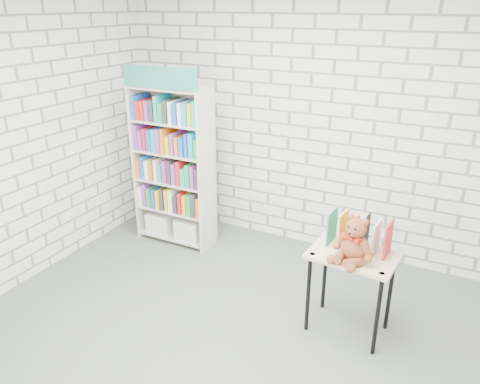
% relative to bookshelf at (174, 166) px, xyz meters
% --- Properties ---
extents(ground, '(4.50, 4.50, 0.00)m').
position_rel_bookshelf_xyz_m(ground, '(1.36, -1.36, -0.94)').
color(ground, '#51594B').
rests_on(ground, ground).
extents(room_shell, '(4.52, 4.02, 2.81)m').
position_rel_bookshelf_xyz_m(room_shell, '(1.36, -1.36, 0.85)').
color(room_shell, silver).
rests_on(room_shell, ground).
extents(bookshelf, '(0.92, 0.36, 2.06)m').
position_rel_bookshelf_xyz_m(bookshelf, '(0.00, 0.00, 0.00)').
color(bookshelf, beige).
rests_on(bookshelf, ground).
extents(display_table, '(0.73, 0.53, 0.75)m').
position_rel_bookshelf_xyz_m(display_table, '(2.26, -0.73, -0.29)').
color(display_table, tan).
rests_on(display_table, ground).
extents(table_books, '(0.50, 0.25, 0.29)m').
position_rel_bookshelf_xyz_m(table_books, '(2.27, -0.62, -0.04)').
color(table_books, teal).
rests_on(table_books, display_table).
extents(teddy_bear, '(0.34, 0.34, 0.38)m').
position_rel_bookshelf_xyz_m(teddy_bear, '(2.28, -0.84, -0.04)').
color(teddy_bear, brown).
rests_on(teddy_bear, display_table).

